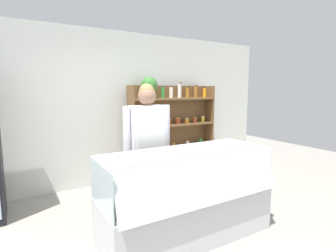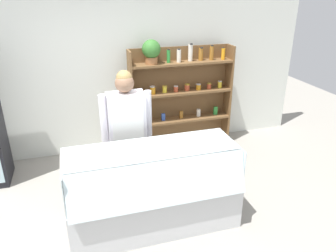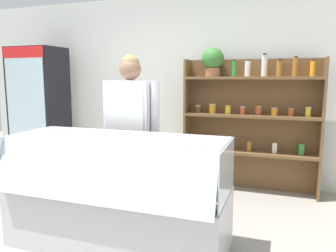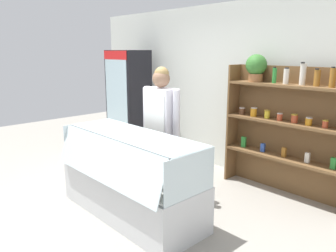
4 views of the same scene
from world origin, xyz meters
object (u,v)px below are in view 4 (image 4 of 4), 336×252
object	(u,v)px
shelving_unit	(283,117)
shop_clerk	(161,120)
deli_display_case	(130,190)
drinks_fridge	(129,101)

from	to	relation	value
shelving_unit	shop_clerk	size ratio (longest dim) A/B	1.09
deli_display_case	shop_clerk	world-z (taller)	shop_clerk
shop_clerk	shelving_unit	bearing A→B (deg)	49.83
shop_clerk	deli_display_case	bearing A→B (deg)	-75.93
drinks_fridge	deli_display_case	distance (m)	2.79
shelving_unit	deli_display_case	world-z (taller)	shelving_unit
shelving_unit	shop_clerk	xyz separation A→B (m)	(-1.07, -1.27, -0.03)
drinks_fridge	shelving_unit	size ratio (longest dim) A/B	1.03
drinks_fridge	shelving_unit	distance (m)	3.10
shelving_unit	deli_display_case	size ratio (longest dim) A/B	0.97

